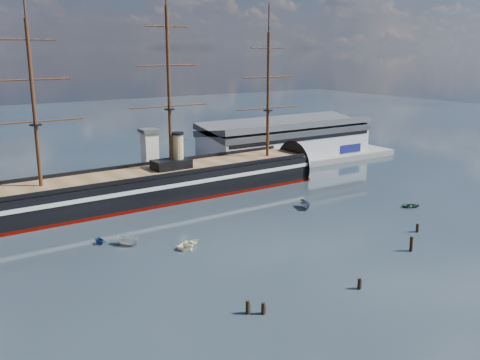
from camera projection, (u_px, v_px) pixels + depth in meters
ground at (196, 217)px, 127.92m from camera, size 600.00×600.00×0.00m
quay at (168, 181)px, 162.49m from camera, size 180.00×18.00×2.00m
warehouse at (286, 139)px, 189.31m from camera, size 63.00×21.00×11.60m
quay_tower at (150, 154)px, 153.99m from camera, size 5.00×5.00×15.00m
warship at (159, 184)px, 143.05m from camera, size 113.11×18.88×53.94m
motorboat_a at (128, 245)px, 109.68m from camera, size 6.54×5.30×2.51m
motorboat_b at (190, 247)px, 108.88m from camera, size 2.86×4.06×1.76m
motorboat_c at (305, 208)px, 134.94m from camera, size 6.56×4.09×2.46m
motorboat_d at (100, 244)px, 110.72m from camera, size 5.70×3.77×1.93m
motorboat_e at (411, 207)px, 135.97m from camera, size 2.35×3.06×1.34m
piling_near_left at (248, 314)px, 81.43m from camera, size 0.64×0.64×2.90m
piling_near_mid at (359, 289)px, 89.86m from camera, size 0.64×0.64×2.64m
piling_near_right at (411, 251)px, 106.56m from camera, size 0.64×0.64×3.77m
piling_far_right at (417, 232)px, 117.64m from camera, size 0.64×0.64×2.63m
piling_extra at (263, 314)px, 81.34m from camera, size 0.64×0.64×2.62m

